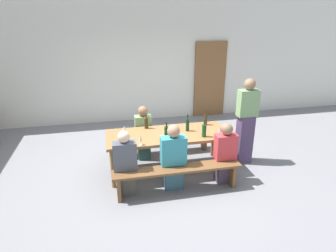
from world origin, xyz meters
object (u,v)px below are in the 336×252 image
(wooden_door, at_px, (210,80))
(standing_host, at_px, (246,123))
(wine_glass_2, at_px, (140,138))
(seated_guest_far_0, at_px, (143,134))
(wine_glass_3, at_px, (124,129))
(bench_far, at_px, (161,137))
(bench_near, at_px, (178,173))
(seated_guest_near_2, at_px, (225,155))
(wine_bottle_0, at_px, (146,123))
(wine_bottle_1, at_px, (167,132))
(wine_bottle_4, at_px, (187,125))
(seated_guest_near_1, at_px, (173,159))
(wine_bottle_3, at_px, (205,119))
(wine_glass_1, at_px, (220,129))
(wine_glass_0, at_px, (166,130))
(wine_glass_4, at_px, (170,127))
(tasting_table, at_px, (168,137))
(wine_bottle_2, at_px, (204,130))
(seated_guest_near_0, at_px, (125,165))

(wooden_door, xyz_separation_m, standing_host, (-0.29, -2.87, -0.22))
(wine_glass_2, xyz_separation_m, seated_guest_far_0, (0.17, 0.97, -0.34))
(wooden_door, distance_m, wine_glass_3, 3.84)
(wooden_door, height_order, bench_far, wooden_door)
(bench_near, bearing_deg, seated_guest_near_2, 9.67)
(wine_bottle_0, distance_m, wine_bottle_1, 0.62)
(wooden_door, distance_m, wine_bottle_4, 3.20)
(wine_glass_3, bearing_deg, seated_guest_near_1, -43.40)
(wine_bottle_3, bearing_deg, seated_guest_near_2, -85.76)
(wine_glass_1, bearing_deg, wine_bottle_0, 153.17)
(wine_glass_0, bearing_deg, wine_glass_3, 165.80)
(wine_bottle_4, relative_size, wine_glass_4, 1.95)
(wine_bottle_0, distance_m, wine_bottle_4, 0.79)
(tasting_table, xyz_separation_m, bench_far, (0.00, 0.75, -0.32))
(wine_glass_3, distance_m, seated_guest_near_1, 1.08)
(seated_guest_near_1, bearing_deg, standing_host, -68.48)
(wine_bottle_2, xyz_separation_m, standing_host, (0.95, 0.30, -0.04))
(wine_bottle_2, height_order, seated_guest_far_0, seated_guest_far_0)
(wine_bottle_0, height_order, seated_guest_near_0, seated_guest_near_0)
(wine_glass_4, xyz_separation_m, seated_guest_near_2, (0.83, -0.64, -0.34))
(wine_glass_2, distance_m, wine_glass_3, 0.54)
(wine_bottle_4, bearing_deg, tasting_table, -171.37)
(wine_bottle_4, relative_size, wine_glass_1, 1.88)
(bench_far, distance_m, wine_bottle_1, 1.08)
(wine_bottle_4, height_order, wine_glass_1, wine_bottle_4)
(wine_bottle_1, distance_m, standing_host, 1.64)
(wine_glass_3, bearing_deg, wine_bottle_0, 29.07)
(wine_bottle_4, distance_m, wine_glass_3, 1.17)
(wine_bottle_0, xyz_separation_m, wine_bottle_3, (1.16, -0.06, -0.00))
(seated_guest_near_1, height_order, seated_guest_far_0, seated_guest_near_1)
(wooden_door, distance_m, seated_guest_near_1, 4.00)
(wine_bottle_3, distance_m, wine_glass_3, 1.61)
(tasting_table, xyz_separation_m, standing_host, (1.55, 0.03, 0.15))
(wine_glass_0, xyz_separation_m, wine_glass_1, (0.95, -0.20, 0.01))
(wine_bottle_1, distance_m, wine_bottle_3, 1.02)
(tasting_table, height_order, wine_glass_3, wine_glass_3)
(wine_glass_4, bearing_deg, wooden_door, 57.93)
(wine_bottle_3, height_order, wine_glass_1, wine_bottle_3)
(bench_near, relative_size, seated_guest_far_0, 1.91)
(bench_near, bearing_deg, wine_glass_3, 132.47)
(tasting_table, distance_m, wine_bottle_3, 0.88)
(bench_near, bearing_deg, tasting_table, 90.00)
(tasting_table, xyz_separation_m, seated_guest_near_0, (-0.83, -0.60, -0.15))
(wine_bottle_1, bearing_deg, wine_glass_2, -160.65)
(wine_glass_0, height_order, wine_glass_3, wine_glass_3)
(wooden_door, relative_size, wine_bottle_4, 6.59)
(wine_bottle_3, bearing_deg, tasting_table, -160.34)
(wine_bottle_0, distance_m, wine_bottle_2, 1.13)
(wine_bottle_1, bearing_deg, wine_glass_3, 156.09)
(seated_guest_near_2, bearing_deg, wine_glass_0, 60.96)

